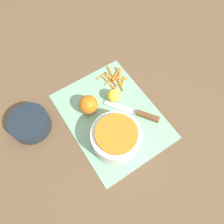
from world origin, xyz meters
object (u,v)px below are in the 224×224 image
at_px(bowl_speckled, 116,137).
at_px(knife, 141,114).
at_px(bowl_dark, 30,124).
at_px(lemon, 114,95).
at_px(orange_left, 88,104).

relative_size(bowl_speckled, knife, 0.91).
xyz_separation_m(bowl_dark, lemon, (-0.07, -0.34, 0.00)).
distance_m(bowl_dark, knife, 0.43).
bearing_deg(orange_left, bowl_dark, 75.47).
distance_m(bowl_dark, orange_left, 0.23).
distance_m(bowl_speckled, knife, 0.16).
bearing_deg(bowl_speckled, lemon, -30.59).
xyz_separation_m(bowl_speckled, knife, (0.04, -0.15, -0.04)).
xyz_separation_m(bowl_dark, knife, (-0.20, -0.39, -0.02)).
bearing_deg(lemon, bowl_speckled, 149.41).
bearing_deg(orange_left, bowl_speckled, -175.43).
relative_size(bowl_speckled, orange_left, 2.45).
distance_m(bowl_dark, lemon, 0.34).
bearing_deg(orange_left, lemon, -97.74).
xyz_separation_m(orange_left, lemon, (-0.01, -0.11, -0.01)).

